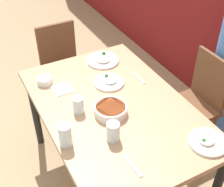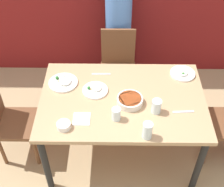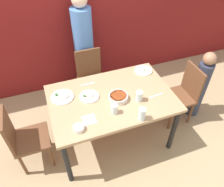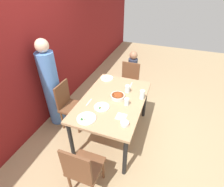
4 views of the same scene
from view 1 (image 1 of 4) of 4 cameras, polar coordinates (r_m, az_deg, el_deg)
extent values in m
plane|color=tan|center=(2.73, 0.30, -14.77)|extent=(10.00, 10.00, 0.00)
cube|color=tan|center=(2.17, 0.37, -2.59)|extent=(1.46, 0.96, 0.04)
cylinder|color=black|center=(2.81, -13.89, -3.30)|extent=(0.06, 0.06, 0.74)
cylinder|color=black|center=(3.03, 1.37, 1.54)|extent=(0.06, 0.06, 0.74)
cube|color=brown|center=(2.76, 13.86, -2.67)|extent=(0.40, 0.40, 0.04)
cube|color=brown|center=(2.73, 17.62, 2.48)|extent=(0.38, 0.03, 0.45)
cylinder|color=brown|center=(2.91, 8.69, -5.11)|extent=(0.04, 0.04, 0.40)
cylinder|color=brown|center=(2.74, 12.66, -9.22)|extent=(0.04, 0.04, 0.40)
cylinder|color=brown|center=(3.08, 13.71, -3.05)|extent=(0.04, 0.04, 0.40)
cylinder|color=brown|center=(2.92, 17.76, -6.76)|extent=(0.04, 0.04, 0.40)
cube|color=brown|center=(3.11, -8.42, 3.30)|extent=(0.40, 0.40, 0.04)
cube|color=brown|center=(3.13, -10.07, 8.67)|extent=(0.03, 0.38, 0.45)
cylinder|color=brown|center=(3.08, -9.79, -2.44)|extent=(0.04, 0.04, 0.40)
cylinder|color=brown|center=(3.16, -4.20, -0.65)|extent=(0.04, 0.04, 0.40)
cylinder|color=brown|center=(3.33, -11.74, 0.83)|extent=(0.04, 0.04, 0.40)
cylinder|color=brown|center=(3.41, -6.52, 2.41)|extent=(0.04, 0.04, 0.40)
cylinder|color=silver|center=(2.08, -0.26, -3.00)|extent=(0.23, 0.23, 0.06)
cylinder|color=#BC5123|center=(2.06, -0.26, -2.43)|extent=(0.20, 0.20, 0.01)
cylinder|color=white|center=(2.36, -0.58, 2.05)|extent=(0.23, 0.23, 0.02)
ellipsoid|color=white|center=(2.34, -0.27, 2.38)|extent=(0.09, 0.09, 0.02)
sphere|color=#2D702D|center=(2.39, -1.04, 3.26)|extent=(0.03, 0.03, 0.03)
cone|color=orange|center=(2.37, -0.89, 2.88)|extent=(0.02, 0.02, 0.02)
cylinder|color=white|center=(1.98, 17.14, -8.51)|extent=(0.24, 0.24, 0.02)
ellipsoid|color=white|center=(1.96, 16.89, -8.13)|extent=(0.10, 0.10, 0.02)
cone|color=orange|center=(1.99, 16.81, -7.23)|extent=(0.02, 0.02, 0.03)
sphere|color=#2D702D|center=(1.95, 16.44, -8.31)|extent=(0.03, 0.03, 0.03)
cylinder|color=white|center=(2.62, -1.69, 6.06)|extent=(0.27, 0.27, 0.02)
ellipsoid|color=white|center=(2.59, -1.62, 6.27)|extent=(0.12, 0.12, 0.03)
sphere|color=#2D702D|center=(2.66, -1.51, 7.33)|extent=(0.03, 0.03, 0.03)
cone|color=orange|center=(2.64, -2.12, 6.89)|extent=(0.02, 0.02, 0.02)
sphere|color=#2D702D|center=(2.57, -1.15, 6.06)|extent=(0.03, 0.03, 0.03)
cone|color=orange|center=(2.62, -0.45, 6.70)|extent=(0.02, 0.02, 0.03)
cylinder|color=white|center=(2.40, -12.23, 2.34)|extent=(0.11, 0.11, 0.05)
cylinder|color=white|center=(2.39, -12.30, 2.76)|extent=(0.10, 0.10, 0.01)
cylinder|color=silver|center=(2.09, -6.20, -2.09)|extent=(0.07, 0.07, 0.11)
cylinder|color=silver|center=(1.86, -8.56, -7.57)|extent=(0.08, 0.08, 0.15)
cylinder|color=silver|center=(1.88, 0.21, -6.98)|extent=(0.08, 0.08, 0.13)
cube|color=white|center=(2.33, -9.05, 0.83)|extent=(0.14, 0.14, 0.01)
cube|color=silver|center=(1.79, 3.70, -13.01)|extent=(0.18, 0.03, 0.01)
cube|color=silver|center=(2.43, 4.81, 2.90)|extent=(0.18, 0.02, 0.01)
camera|label=2|loc=(1.99, -80.38, 27.58)|focal=50.00mm
camera|label=3|loc=(2.32, -64.86, 29.75)|focal=35.00mm
camera|label=4|loc=(3.55, -35.32, 37.24)|focal=28.00mm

